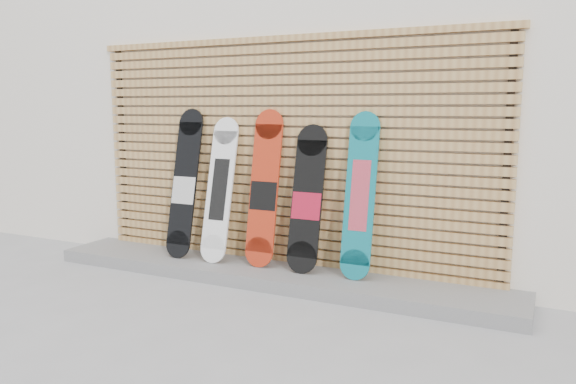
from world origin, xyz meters
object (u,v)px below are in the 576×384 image
snowboard_4 (360,195)px  snowboard_0 (185,184)px  snowboard_1 (220,189)px  snowboard_3 (307,200)px  snowboard_2 (264,189)px

snowboard_4 → snowboard_0: bearing=-178.7°
snowboard_1 → snowboard_3: (0.93, 0.02, -0.04)m
snowboard_1 → snowboard_2: snowboard_2 is taller
snowboard_4 → snowboard_2: bearing=-179.5°
snowboard_2 → snowboard_4: (0.95, 0.01, 0.00)m
snowboard_1 → snowboard_2: bearing=3.7°
snowboard_0 → snowboard_1: snowboard_0 is taller
snowboard_4 → snowboard_3: bearing=-178.2°
snowboard_0 → snowboard_2: (0.90, 0.03, -0.00)m
snowboard_0 → snowboard_3: (1.35, 0.03, -0.07)m
snowboard_2 → snowboard_4: bearing=0.5°
snowboard_2 → snowboard_3: (0.45, -0.01, -0.07)m
snowboard_3 → snowboard_4: 0.51m
snowboard_1 → snowboard_2: (0.48, 0.03, 0.03)m
snowboard_0 → snowboard_4: snowboard_0 is taller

